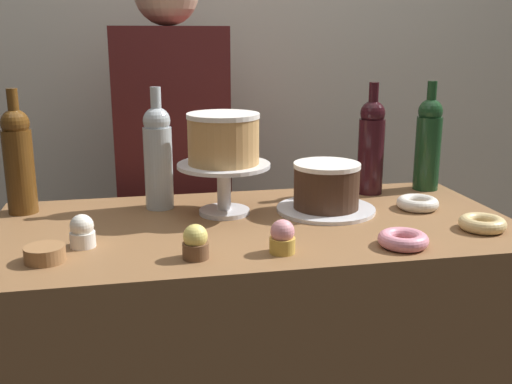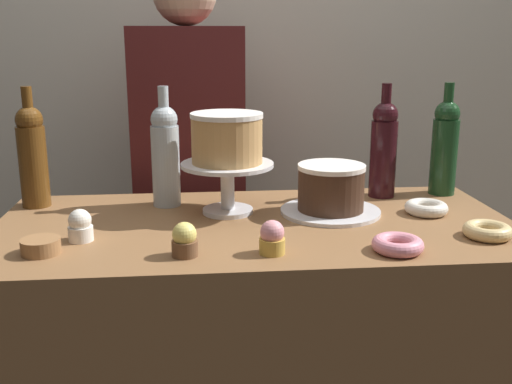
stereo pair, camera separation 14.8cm
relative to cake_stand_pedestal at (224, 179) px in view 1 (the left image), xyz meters
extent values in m
cube|color=beige|center=(0.07, 0.80, 0.29)|extent=(6.00, 0.05, 2.60)
cylinder|color=silver|center=(0.00, 0.00, -0.09)|extent=(0.13, 0.13, 0.01)
cylinder|color=silver|center=(0.00, 0.00, -0.02)|extent=(0.04, 0.04, 0.11)
cylinder|color=silver|center=(0.00, 0.00, 0.04)|extent=(0.24, 0.24, 0.01)
cylinder|color=tan|center=(0.00, 0.00, 0.10)|extent=(0.18, 0.18, 0.12)
cylinder|color=white|center=(0.00, 0.00, 0.17)|extent=(0.19, 0.19, 0.01)
cylinder|color=white|center=(0.27, -0.03, -0.09)|extent=(0.26, 0.26, 0.01)
cylinder|color=#3D2619|center=(0.27, -0.03, -0.03)|extent=(0.17, 0.17, 0.11)
cylinder|color=white|center=(0.27, -0.03, 0.03)|extent=(0.18, 0.18, 0.01)
cylinder|color=black|center=(0.45, 0.13, 0.02)|extent=(0.08, 0.08, 0.22)
sphere|color=black|center=(0.45, 0.13, 0.14)|extent=(0.07, 0.07, 0.07)
cylinder|color=black|center=(0.45, 0.13, 0.20)|extent=(0.03, 0.03, 0.08)
cylinder|color=#193D1E|center=(0.64, 0.14, 0.02)|extent=(0.08, 0.08, 0.22)
sphere|color=#193D1E|center=(0.64, 0.14, 0.14)|extent=(0.07, 0.07, 0.07)
cylinder|color=#193D1E|center=(0.64, 0.14, 0.20)|extent=(0.03, 0.03, 0.08)
cylinder|color=#B2BCC1|center=(-0.16, 0.09, 0.02)|extent=(0.08, 0.08, 0.22)
sphere|color=#B2BCC1|center=(-0.16, 0.09, 0.14)|extent=(0.07, 0.07, 0.07)
cylinder|color=#B2BCC1|center=(-0.16, 0.09, 0.20)|extent=(0.03, 0.03, 0.08)
cylinder|color=#5B3814|center=(-0.52, 0.12, 0.02)|extent=(0.08, 0.08, 0.22)
sphere|color=#5B3814|center=(-0.52, 0.12, 0.14)|extent=(0.07, 0.07, 0.07)
cylinder|color=#5B3814|center=(-0.52, 0.12, 0.20)|extent=(0.03, 0.03, 0.08)
cylinder|color=white|center=(-0.34, -0.19, -0.08)|extent=(0.06, 0.06, 0.03)
sphere|color=white|center=(-0.34, -0.19, -0.04)|extent=(0.05, 0.05, 0.05)
cylinder|color=gold|center=(0.08, -0.31, -0.08)|extent=(0.06, 0.06, 0.03)
sphere|color=pink|center=(0.08, -0.31, -0.04)|extent=(0.05, 0.05, 0.05)
cylinder|color=brown|center=(-0.11, -0.31, -0.08)|extent=(0.06, 0.06, 0.03)
sphere|color=#EFDB6B|center=(-0.11, -0.31, -0.04)|extent=(0.05, 0.05, 0.05)
torus|color=#E0C17F|center=(0.59, -0.26, -0.08)|extent=(0.11, 0.11, 0.03)
torus|color=silver|center=(0.52, -0.06, -0.08)|extent=(0.11, 0.11, 0.03)
torus|color=pink|center=(0.35, -0.33, -0.08)|extent=(0.11, 0.11, 0.03)
cylinder|color=olive|center=(-0.42, -0.27, -0.09)|extent=(0.08, 0.08, 0.01)
cylinder|color=olive|center=(-0.42, -0.27, -0.08)|extent=(0.08, 0.08, 0.01)
cylinder|color=olive|center=(-0.42, -0.27, -0.06)|extent=(0.08, 0.08, 0.01)
cube|color=black|center=(-0.10, 0.45, -0.59)|extent=(0.28, 0.18, 0.85)
cube|color=#4C1919|center=(-0.10, 0.45, 0.11)|extent=(0.36, 0.22, 0.55)
camera|label=1|loc=(-0.22, -1.50, 0.36)|focal=42.06mm
camera|label=2|loc=(-0.07, -1.52, 0.36)|focal=42.06mm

